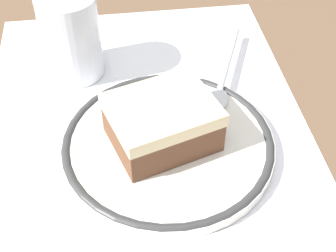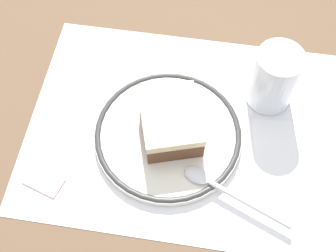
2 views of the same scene
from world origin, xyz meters
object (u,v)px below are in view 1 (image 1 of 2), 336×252
at_px(plate, 168,144).
at_px(napkin, 161,43).
at_px(cake_slice, 162,122).
at_px(spoon, 222,80).
at_px(cup, 72,41).

relative_size(plate, napkin, 1.52).
bearing_deg(cake_slice, plate, -119.02).
relative_size(cake_slice, napkin, 0.84).
bearing_deg(cake_slice, spoon, -45.01).
distance_m(spoon, cup, 0.17).
xyz_separation_m(cup, napkin, (0.04, -0.10, -0.04)).
xyz_separation_m(plate, cup, (0.13, 0.09, 0.03)).
distance_m(cake_slice, cup, 0.15).
height_order(plate, cake_slice, cake_slice).
bearing_deg(spoon, cake_slice, 134.99).
height_order(spoon, napkin, spoon).
bearing_deg(cake_slice, napkin, -6.74).
bearing_deg(plate, spoon, -41.98).
distance_m(cup, napkin, 0.12).
height_order(plate, spoon, spoon).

